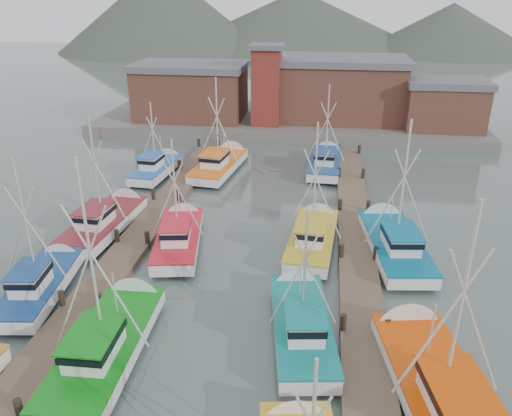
# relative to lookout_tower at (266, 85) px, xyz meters

# --- Properties ---
(ground) EXTENTS (260.00, 260.00, 0.00)m
(ground) POSITION_rel_lookout_tower_xyz_m (2.00, -33.00, -5.55)
(ground) COLOR #4F5E5A
(ground) RESTS_ON ground
(dock_left) EXTENTS (2.30, 46.00, 1.50)m
(dock_left) POSITION_rel_lookout_tower_xyz_m (-5.00, -28.96, -5.34)
(dock_left) COLOR brown
(dock_left) RESTS_ON ground
(dock_right) EXTENTS (2.30, 46.00, 1.50)m
(dock_right) POSITION_rel_lookout_tower_xyz_m (9.00, -28.96, -5.34)
(dock_right) COLOR brown
(dock_right) RESTS_ON ground
(quay) EXTENTS (44.00, 16.00, 1.20)m
(quay) POSITION_rel_lookout_tower_xyz_m (2.00, 4.00, -4.95)
(quay) COLOR slate
(quay) RESTS_ON ground
(shed_left) EXTENTS (12.72, 8.48, 6.20)m
(shed_left) POSITION_rel_lookout_tower_xyz_m (-9.00, 2.00, -1.21)
(shed_left) COLOR brown
(shed_left) RESTS_ON quay
(shed_center) EXTENTS (14.84, 9.54, 6.90)m
(shed_center) POSITION_rel_lookout_tower_xyz_m (8.00, 4.00, -0.86)
(shed_center) COLOR brown
(shed_center) RESTS_ON quay
(shed_right) EXTENTS (8.48, 6.36, 5.20)m
(shed_right) POSITION_rel_lookout_tower_xyz_m (19.00, 1.00, -1.71)
(shed_right) COLOR brown
(shed_right) RESTS_ON quay
(lookout_tower) EXTENTS (3.60, 3.60, 8.50)m
(lookout_tower) POSITION_rel_lookout_tower_xyz_m (0.00, 0.00, 0.00)
(lookout_tower) COLOR maroon
(lookout_tower) RESTS_ON quay
(distant_hills) EXTENTS (175.00, 140.00, 42.00)m
(distant_hills) POSITION_rel_lookout_tower_xyz_m (-10.76, 89.59, -5.55)
(distant_hills) COLOR #455244
(distant_hills) RESTS_ON ground
(boat_4) EXTENTS (4.07, 9.32, 10.25)m
(boat_4) POSITION_rel_lookout_tower_xyz_m (-2.30, -37.59, -4.86)
(boat_4) COLOR #0F1C34
(boat_4) RESTS_ON ground
(boat_5) EXTENTS (3.75, 8.59, 7.54)m
(boat_5) POSITION_rel_lookout_tower_xyz_m (6.02, -35.04, -4.87)
(boat_5) COLOR #0F1C34
(boat_5) RESTS_ON ground
(boat_6) EXTENTS (3.38, 7.90, 8.46)m
(boat_6) POSITION_rel_lookout_tower_xyz_m (-7.80, -33.57, -4.87)
(boat_6) COLOR #0F1C34
(boat_6) RESTS_ON ground
(boat_7) EXTENTS (4.79, 10.33, 9.87)m
(boat_7) POSITION_rel_lookout_tower_xyz_m (11.56, -38.35, -4.87)
(boat_7) COLOR #0F1C34
(boat_7) RESTS_ON ground
(boat_8) EXTENTS (3.93, 8.61, 7.87)m
(boat_8) POSITION_rel_lookout_tower_xyz_m (-2.15, -27.24, -4.87)
(boat_8) COLOR #0F1C34
(boat_8) RESTS_ON ground
(boat_9) EXTENTS (3.53, 8.60, 8.87)m
(boat_9) POSITION_rel_lookout_tower_xyz_m (6.28, -26.10, -4.87)
(boat_9) COLOR #0F1C34
(boat_9) RESTS_ON ground
(boat_10) EXTENTS (3.61, 8.94, 8.76)m
(boat_10) POSITION_rel_lookout_tower_xyz_m (-7.63, -25.65, -4.87)
(boat_10) COLOR #0F1C34
(boat_10) RESTS_ON ground
(boat_11) EXTENTS (4.07, 9.55, 9.37)m
(boat_11) POSITION_rel_lookout_tower_xyz_m (11.18, -26.13, -4.87)
(boat_11) COLOR #0F1C34
(boat_11) RESTS_ON ground
(boat_12) EXTENTS (3.93, 9.55, 9.22)m
(boat_12) POSITION_rel_lookout_tower_xyz_m (-2.47, -12.87, -4.87)
(boat_12) COLOR #0F1C34
(boat_12) RESTS_ON ground
(boat_13) EXTENTS (3.40, 8.72, 8.44)m
(boat_13) POSITION_rel_lookout_tower_xyz_m (6.81, -11.03, -4.87)
(boat_13) COLOR #0F1C34
(boat_13) RESTS_ON ground
(boat_14) EXTENTS (2.94, 7.84, 7.10)m
(boat_14) POSITION_rel_lookout_tower_xyz_m (-7.72, -14.61, -4.87)
(boat_14) COLOR #0F1C34
(boat_14) RESTS_ON ground
(gull_near) EXTENTS (1.51, 0.66, 0.24)m
(gull_near) POSITION_rel_lookout_tower_xyz_m (2.80, -36.12, 4.28)
(gull_near) COLOR gray
(gull_near) RESTS_ON ground
(gull_far) EXTENTS (1.47, 0.65, 0.24)m
(gull_far) POSITION_rel_lookout_tower_xyz_m (4.00, -32.51, 1.63)
(gull_far) COLOR gray
(gull_far) RESTS_ON ground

